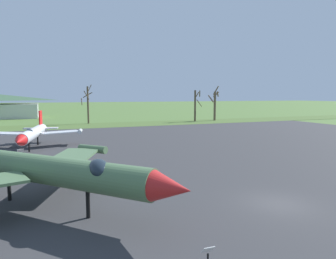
% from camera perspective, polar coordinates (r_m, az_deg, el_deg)
% --- Properties ---
extents(ground_plane, '(600.00, 600.00, 0.00)m').
position_cam_1_polar(ground_plane, '(20.72, 19.94, -13.10)').
color(ground_plane, '#4C6B33').
extents(asphalt_apron, '(96.56, 61.32, 0.05)m').
position_cam_1_polar(asphalt_apron, '(36.06, 0.12, -4.39)').
color(asphalt_apron, '#333335').
rests_on(asphalt_apron, ground).
extents(grass_verge_strip, '(156.56, 12.00, 0.06)m').
position_cam_1_polar(grass_verge_strip, '(71.10, -10.93, 0.84)').
color(grass_verge_strip, '#46602C').
rests_on(grass_verge_strip, ground).
extents(jet_fighter_front_left, '(12.01, 14.43, 4.60)m').
position_cam_1_polar(jet_fighter_front_left, '(42.19, -23.99, -0.66)').
color(jet_fighter_front_left, silver).
rests_on(jet_fighter_front_left, ground).
extents(info_placard_front_left, '(0.71, 0.48, 1.12)m').
position_cam_1_polar(info_placard_front_left, '(36.18, -25.93, -3.85)').
color(info_placard_front_left, black).
rests_on(info_placard_front_left, ground).
extents(jet_fighter_front_right, '(15.07, 15.38, 5.68)m').
position_cam_1_polar(jet_fighter_front_right, '(19.37, -21.74, -6.96)').
color(jet_fighter_front_right, '#4C6B47').
rests_on(jet_fighter_front_right, ground).
extents(info_placard_front_right, '(0.49, 0.32, 0.91)m').
position_cam_1_polar(info_placard_front_right, '(13.07, 7.48, -22.05)').
color(info_placard_front_right, black).
rests_on(info_placard_front_right, ground).
extents(bare_tree_far_left, '(2.88, 2.96, 9.37)m').
position_cam_1_polar(bare_tree_far_left, '(75.52, -14.84, 4.73)').
color(bare_tree_far_left, brown).
rests_on(bare_tree_far_left, ground).
extents(bare_tree_left_of_center, '(2.21, 2.54, 8.12)m').
position_cam_1_polar(bare_tree_left_of_center, '(79.95, 5.21, 4.70)').
color(bare_tree_left_of_center, brown).
rests_on(bare_tree_left_of_center, ground).
extents(bare_tree_center, '(2.69, 2.70, 9.35)m').
position_cam_1_polar(bare_tree_center, '(83.10, 8.75, 4.87)').
color(bare_tree_center, brown).
rests_on(bare_tree_center, ground).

